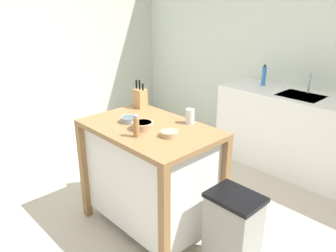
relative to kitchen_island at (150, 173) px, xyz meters
name	(u,v)px	position (x,y,z in m)	size (l,w,h in m)	color
ground_plane	(156,234)	(0.12, -0.05, -0.52)	(6.20, 6.20, 0.00)	#BCB29E
wall_back	(302,50)	(0.12, 2.19, 0.78)	(5.20, 0.10, 2.60)	silver
wall_left	(74,40)	(-2.48, 0.77, 0.78)	(0.10, 2.84, 2.60)	beige
kitchen_island	(150,173)	(0.00, 0.00, 0.00)	(1.09, 0.71, 0.93)	olive
knife_block	(140,98)	(-0.42, 0.25, 0.50)	(0.11, 0.09, 0.25)	tan
bowl_ceramic_small	(128,119)	(-0.19, -0.06, 0.44)	(0.13, 0.13, 0.05)	gray
bowl_ceramic_wide	(169,133)	(0.25, -0.02, 0.43)	(0.13, 0.13, 0.04)	tan
bowl_stoneware_deep	(143,125)	(0.01, -0.07, 0.44)	(0.17, 0.17, 0.06)	tan
drinking_cup	(190,116)	(0.17, 0.28, 0.47)	(0.07, 0.07, 0.12)	silver
pepper_grinder	(136,126)	(0.09, -0.20, 0.49)	(0.04, 0.04, 0.17)	#9E7042
trash_bin	(232,233)	(0.78, 0.08, -0.20)	(0.36, 0.28, 0.63)	gray
sink_counter	(296,134)	(0.35, 1.84, -0.07)	(1.77, 0.60, 0.89)	silver
sink_faucet	(309,83)	(0.35, 1.98, 0.48)	(0.02, 0.02, 0.22)	#B7BCC1
bottle_spray_cleaner	(264,76)	(-0.17, 1.91, 0.49)	(0.05, 0.05, 0.24)	blue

